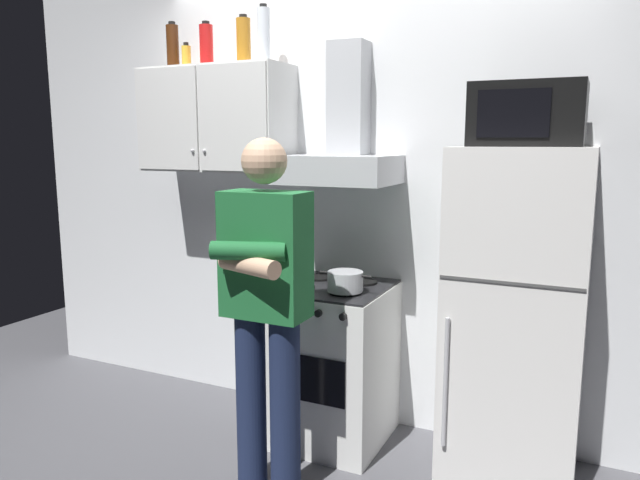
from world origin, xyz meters
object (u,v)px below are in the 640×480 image
at_px(bottle_spice_jar, 186,57).
at_px(bottle_vodka_clear, 264,35).
at_px(bottle_liquor_amber, 244,41).
at_px(microwave, 528,115).
at_px(upper_cabinet, 216,119).
at_px(bottle_soda_red, 206,46).
at_px(bottle_rum_dark, 173,47).
at_px(person_standing, 266,305).
at_px(range_hood, 342,146).
at_px(stove_oven, 331,362).
at_px(refrigerator, 516,319).
at_px(cooking_pot, 345,281).

xyz_separation_m(bottle_spice_jar, bottle_vodka_clear, (0.53, -0.00, 0.08)).
xyz_separation_m(bottle_liquor_amber, bottle_vodka_clear, (0.14, -0.01, 0.02)).
bearing_deg(microwave, bottle_spice_jar, 176.64).
bearing_deg(upper_cabinet, bottle_spice_jar, 177.60).
bearing_deg(bottle_soda_red, bottle_spice_jar, -176.48).
bearing_deg(bottle_rum_dark, person_standing, -34.94).
height_order(microwave, bottle_rum_dark, bottle_rum_dark).
relative_size(range_hood, bottle_spice_jar, 5.07).
distance_m(range_hood, microwave, 0.97).
bearing_deg(bottle_liquor_amber, bottle_soda_red, -179.16).
distance_m(stove_oven, person_standing, 0.77).
height_order(microwave, bottle_vodka_clear, bottle_vodka_clear).
xyz_separation_m(range_hood, refrigerator, (0.95, -0.13, -0.80)).
relative_size(microwave, bottle_liquor_amber, 1.76).
bearing_deg(microwave, bottle_vodka_clear, 175.49).
bearing_deg(bottle_rum_dark, cooking_pot, -11.26).
height_order(upper_cabinet, stove_oven, upper_cabinet).
height_order(upper_cabinet, bottle_soda_red, bottle_soda_red).
relative_size(bottle_liquor_amber, bottle_vodka_clear, 0.87).
bearing_deg(stove_oven, microwave, 1.15).
height_order(cooking_pot, bottle_soda_red, bottle_soda_red).
relative_size(stove_oven, bottle_liquor_amber, 3.20).
bearing_deg(bottle_soda_red, bottle_rum_dark, -175.65).
relative_size(upper_cabinet, bottle_soda_red, 3.49).
relative_size(range_hood, bottle_rum_dark, 2.77).
bearing_deg(stove_oven, cooking_pot, -42.49).
relative_size(person_standing, bottle_spice_jar, 11.09).
bearing_deg(bottle_vodka_clear, microwave, -4.51).
relative_size(bottle_soda_red, bottle_rum_dark, 0.95).
height_order(person_standing, bottle_vodka_clear, bottle_vodka_clear).
distance_m(stove_oven, bottle_vodka_clear, 1.83).
distance_m(person_standing, bottle_liquor_amber, 1.59).
bearing_deg(person_standing, refrigerator, 31.23).
bearing_deg(bottle_soda_red, microwave, -3.89).
height_order(cooking_pot, bottle_rum_dark, bottle_rum_dark).
bearing_deg(range_hood, cooking_pot, -62.12).
xyz_separation_m(refrigerator, person_standing, (-1.00, -0.61, 0.10)).
height_order(upper_cabinet, bottle_rum_dark, bottle_rum_dark).
height_order(bottle_soda_red, bottle_rum_dark, bottle_rum_dark).
xyz_separation_m(stove_oven, bottle_spice_jar, (-1.01, 0.13, 1.68)).
height_order(range_hood, bottle_vodka_clear, bottle_vodka_clear).
relative_size(cooking_pot, bottle_rum_dark, 1.04).
bearing_deg(upper_cabinet, microwave, -3.48).
xyz_separation_m(upper_cabinet, bottle_soda_red, (-0.07, 0.02, 0.42)).
bearing_deg(bottle_vodka_clear, person_standing, -60.11).
bearing_deg(bottle_liquor_amber, person_standing, -53.16).
distance_m(upper_cabinet, refrigerator, 2.00).
distance_m(range_hood, bottle_spice_jar, 1.13).
bearing_deg(refrigerator, bottle_liquor_amber, 174.68).
bearing_deg(microwave, person_standing, -148.00).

